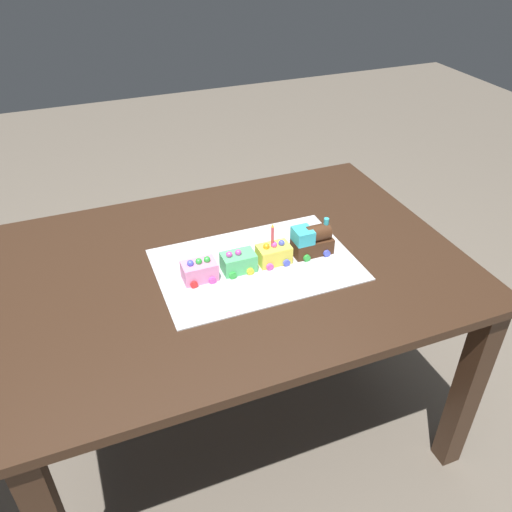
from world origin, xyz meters
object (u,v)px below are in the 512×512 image
object	(u,v)px
dining_table	(234,289)
birthday_candle	(273,233)
cake_locomotive	(312,240)
cake_car_gondola_mint_green	(237,262)
cake_car_hopper_lemon	(274,254)
cake_car_caboose_bubblegum	(199,270)

from	to	relation	value
dining_table	birthday_candle	world-z (taller)	birthday_candle
cake_locomotive	cake_car_gondola_mint_green	size ratio (longest dim) A/B	1.40
cake_car_hopper_lemon	birthday_candle	size ratio (longest dim) A/B	1.52
cake_car_hopper_lemon	cake_car_caboose_bubblegum	size ratio (longest dim) A/B	1.00
cake_car_caboose_bubblegum	birthday_candle	world-z (taller)	birthday_candle
cake_car_gondola_mint_green	birthday_candle	xyz separation A→B (m)	(-0.11, -0.00, 0.08)
dining_table	cake_car_caboose_bubblegum	distance (m)	0.19
dining_table	birthday_candle	size ratio (longest dim) A/B	21.22
cake_car_gondola_mint_green	cake_car_caboose_bubblegum	size ratio (longest dim) A/B	1.00
dining_table	cake_car_gondola_mint_green	size ratio (longest dim) A/B	14.00
cake_car_gondola_mint_green	cake_car_caboose_bubblegum	distance (m)	0.12
cake_locomotive	cake_car_caboose_bubblegum	xyz separation A→B (m)	(0.36, 0.00, -0.02)
cake_car_caboose_bubblegum	birthday_candle	bearing A→B (deg)	-180.00
cake_car_gondola_mint_green	cake_car_caboose_bubblegum	world-z (taller)	same
dining_table	cake_car_hopper_lemon	xyz separation A→B (m)	(-0.11, 0.05, 0.14)
dining_table	cake_car_caboose_bubblegum	size ratio (longest dim) A/B	14.00
dining_table	cake_car_gondola_mint_green	world-z (taller)	cake_car_gondola_mint_green
cake_car_hopper_lemon	dining_table	bearing A→B (deg)	-23.35
cake_car_gondola_mint_green	birthday_candle	bearing A→B (deg)	-180.00
dining_table	cake_car_hopper_lemon	size ratio (longest dim) A/B	14.00
cake_car_gondola_mint_green	dining_table	bearing A→B (deg)	-94.39
dining_table	birthday_candle	distance (m)	0.25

